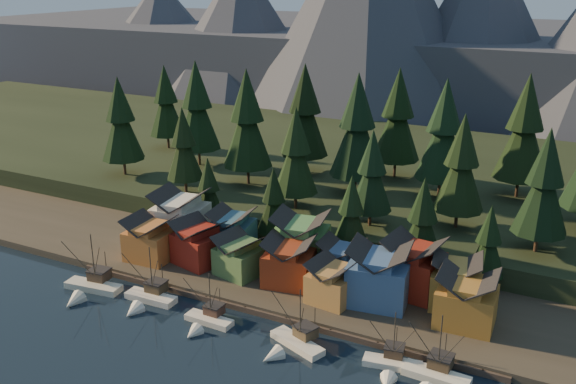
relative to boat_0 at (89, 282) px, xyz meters
The scene contains 43 objects.
ground 33.85m from the boat_0, 13.46° to the right, with size 500.00×500.00×0.00m, color black.
shore_strip 45.98m from the boat_0, 44.37° to the left, with size 400.00×50.00×1.50m, color #342F25.
hillside 88.47m from the boat_0, 68.20° to the left, with size 420.00×100.00×6.00m, color black.
dock 34.01m from the boat_0, 14.73° to the left, with size 80.00×4.00×1.00m, color #4D4037.
mountain_ridge 209.08m from the boat_0, 82.07° to the left, with size 560.00×190.00×90.00m.
boat_0 is the anchor object (origin of this frame).
boat_1 12.03m from the boat_0, ahead, with size 9.82×10.64×11.31m.
boat_2 25.30m from the boat_0, ahead, with size 8.65×9.40×9.88m.
boat_4 41.13m from the boat_0, ahead, with size 10.32×10.70×10.78m.
boat_5 56.70m from the boat_0, ahead, with size 9.18×9.74×9.81m.
boat_6 63.07m from the boat_0, ahead, with size 9.99×10.81×11.31m.
house_front_0 15.11m from the boat_0, 78.75° to the left, with size 9.03×8.58×8.61m.
house_front_1 21.37m from the boat_0, 53.94° to the left, with size 10.04×9.80×8.68m.
house_front_2 27.77m from the boat_0, 37.08° to the left, with size 9.33×9.37×7.65m.
house_front_3 36.55m from the boat_0, 28.58° to the left, with size 9.94×9.62×8.74m.
house_front_4 44.25m from the boat_0, 19.88° to the left, with size 8.07×8.58×7.42m.
house_front_5 52.21m from the boat_0, 20.38° to the left, with size 11.22×10.45×10.54m.
house_front_6 66.20m from the boat_0, 15.58° to the left, with size 9.56×9.09×9.09m.
house_back_0 24.87m from the boat_0, 82.94° to the left, with size 11.30×10.95×11.04m.
house_back_1 29.15m from the boat_0, 57.62° to the left, with size 8.99×9.07×9.01m.
house_back_2 39.75m from the boat_0, 39.57° to the left, with size 11.50×10.85×10.61m.
house_back_3 46.07m from the boat_0, 30.00° to the left, with size 7.86×7.04×7.80m.
house_back_4 58.36m from the boat_0, 24.67° to the left, with size 10.38×10.05×10.25m.
house_back_5 64.99m from the boat_0, 20.65° to the left, with size 9.43×9.51×9.06m.
tree_hill_0 55.73m from the boat_0, 123.44° to the left, with size 10.78×10.78×25.12m.
tree_hill_1 65.38m from the boat_0, 105.92° to the left, with size 11.98×11.98×27.91m.
tree_hill_2 43.41m from the boat_0, 100.10° to the left, with size 8.71×8.71×20.30m.
tree_hill_3 55.64m from the boat_0, 86.87° to the left, with size 12.10×12.10×28.19m.
tree_hill_4 70.65m from the boat_0, 80.82° to the left, with size 12.04×12.04×28.05m.
tree_hill_5 49.74m from the boat_0, 63.67° to the left, with size 9.75×9.75×22.72m.
tree_hill_6 66.87m from the boat_0, 63.21° to the left, with size 12.20×12.20×28.43m.
tree_hill_7 57.80m from the boat_0, 45.93° to the left, with size 8.68×8.68×20.22m.
tree_hill_8 81.63m from the boat_0, 53.85° to the left, with size 11.81×11.81×27.51m.
tree_hill_9 74.24m from the boat_0, 40.67° to the left, with size 10.17×10.17×23.70m.
tree_hill_10 97.63m from the boat_0, 48.94° to the left, with size 12.28×12.28×28.61m.
tree_hill_11 84.12m from the boat_0, 30.74° to the left, with size 10.17×10.17×23.68m.
tree_hill_15 83.26m from the boat_0, 66.10° to the left, with size 11.83×11.83×27.55m.
tree_hill_16 80.30m from the boat_0, 116.62° to the left, with size 10.44×10.44×24.32m.
tree_shore_0 33.55m from the boat_0, 81.42° to the left, with size 7.10×7.10×16.54m.
tree_shore_1 39.22m from the boat_0, 57.02° to the left, with size 7.15×7.15×16.65m.
tree_shore_2 50.43m from the boat_0, 40.33° to the left, with size 7.48×7.48×17.44m.
tree_shore_3 61.78m from the boat_0, 31.79° to the left, with size 8.20×8.20×19.11m.
tree_shore_4 71.92m from the boat_0, 26.72° to the left, with size 6.77×6.77×15.78m.
Camera 1 is at (47.21, -68.25, 55.62)m, focal length 40.00 mm.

